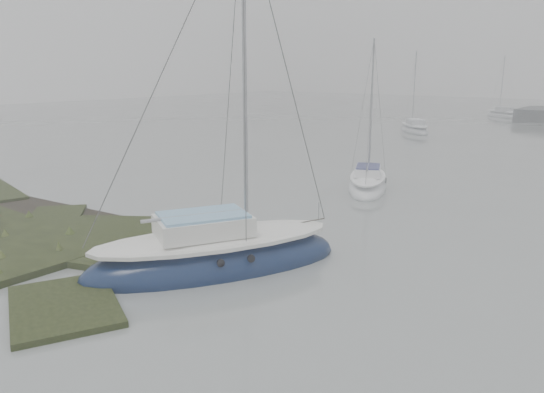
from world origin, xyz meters
The scene contains 5 objects.
ground centered at (0.00, 30.00, 0.00)m, with size 160.00×160.00×0.00m, color slate.
sailboat_main centered at (1.49, 3.91, 0.35)m, with size 6.09×8.26×11.25m.
sailboat_white centered at (-0.11, 16.50, 0.25)m, with size 4.14×5.88×7.95m.
sailboat_far_a centered at (-8.51, 41.26, 0.25)m, with size 5.26×5.55×8.13m.
sailboat_far_c centered at (-6.59, 63.63, 0.25)m, with size 5.67×5.00×8.08m.
Camera 1 is at (12.31, -6.92, 5.92)m, focal length 35.00 mm.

